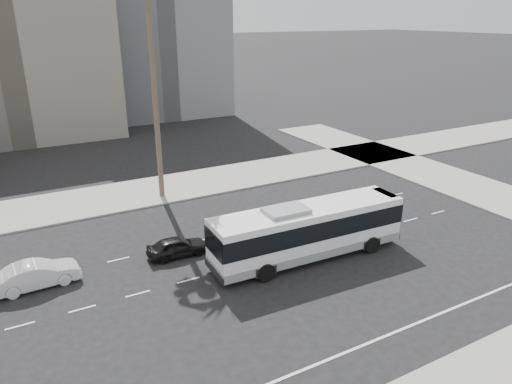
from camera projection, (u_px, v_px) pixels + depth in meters
ground at (276, 257)px, 30.55m from camera, size 700.00×700.00×0.00m
sidewalk_north at (188, 185)px, 43.22m from camera, size 120.00×7.00×0.15m
cross_block_east at (495, 196)px, 40.48m from camera, size 7.00×60.00×0.15m
midrise_beige_west at (7, 63)px, 58.80m from camera, size 24.00×18.00×18.00m
midrise_gray_center at (145, 26)px, 72.17m from camera, size 20.00×20.00×26.00m
city_bus at (308, 230)px, 29.85m from camera, size 12.93×3.33×3.69m
car_a at (177, 247)px, 30.44m from camera, size 1.74×3.95×1.32m
car_b at (37, 275)px, 26.99m from camera, size 1.79×4.65×1.51m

